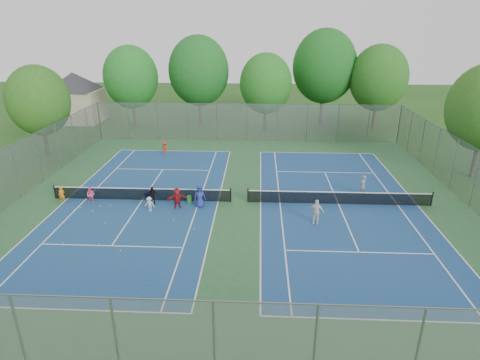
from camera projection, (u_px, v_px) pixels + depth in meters
The scene contains 40 objects.
ground at pixel (239, 202), 28.56m from camera, with size 120.00×120.00×0.00m, color #234D18.
court_pad at pixel (239, 202), 28.56m from camera, with size 32.00×32.00×0.01m, color #2A5A32.
court_left at pixel (142, 200), 28.87m from camera, with size 10.97×23.77×0.01m, color navy.
court_right at pixel (338, 204), 28.24m from camera, with size 10.97×23.77×0.01m, color navy.
net_left at pixel (142, 194), 28.71m from camera, with size 12.87×0.10×0.91m, color black.
net_right at pixel (339, 198), 28.08m from camera, with size 12.87×0.10×0.91m, color black.
fence_north at pixel (247, 123), 42.70m from camera, with size 32.00×0.10×4.00m, color gray.
fence_south at pixel (215, 352), 12.95m from camera, with size 32.00×0.10×4.00m, color gray.
fence_west at pixel (15, 172), 28.55m from camera, with size 32.00×0.10×4.00m, color gray.
fence_east at pixel (475, 180), 27.10m from camera, with size 32.00×0.10×4.00m, color gray.
house at pixel (74, 88), 50.32m from camera, with size 11.03×11.03×7.30m.
tree_nw at pixel (131, 77), 47.48m from camera, with size 6.40×6.40×9.58m.
tree_nl at pixel (199, 71), 47.81m from camera, with size 7.20×7.20×10.69m.
tree_nc at pixel (266, 84), 46.01m from camera, with size 6.00×6.00×8.85m.
tree_nr at pixel (324, 66), 47.88m from camera, with size 7.60×7.60×11.42m.
tree_ne at pixel (379, 78), 46.15m from camera, with size 6.60×6.60×9.77m.
tree_side_w at pixel (38, 101), 36.79m from camera, with size 5.60×5.60×8.47m.
ball_crate at pixel (148, 194), 29.47m from camera, with size 0.40×0.40×0.34m, color #1836BB.
ball_hopper at pixel (189, 200), 28.26m from camera, with size 0.30×0.30×0.58m, color #248626.
student_a at pixel (62, 195), 28.35m from camera, with size 0.42×0.28×1.16m, color orange.
student_b at pixel (91, 195), 28.26m from camera, with size 0.58×0.45×1.19m, color #F05D8B.
student_c at pixel (150, 204), 26.99m from camera, with size 0.68×0.39×1.05m, color silver.
student_d at pixel (152, 195), 28.03m from camera, with size 0.77×0.32×1.32m, color black.
student_e at pixel (200, 196), 27.49m from camera, with size 0.79×0.51×1.61m, color navy.
student_f at pixel (177, 198), 27.36m from camera, with size 1.37×0.44×1.48m, color maroon.
child_far_baseline at pixel (165, 148), 38.62m from camera, with size 0.84×0.48×1.30m, color red.
instructor at pixel (363, 186), 29.34m from camera, with size 0.58×0.38×1.59m, color gray.
teen_court_b at pixel (316, 212), 25.23m from camera, with size 0.97×0.40×1.65m, color silver.
tennis_ball_0 at pixel (100, 207), 27.77m from camera, with size 0.07×0.07×0.07m, color #D3DF33.
tennis_ball_1 at pixel (110, 205), 27.95m from camera, with size 0.07×0.07×0.07m, color #E3F138.
tennis_ball_2 at pixel (63, 243), 23.17m from camera, with size 0.07×0.07×0.07m, color #ADD431.
tennis_ball_3 at pixel (194, 229), 24.74m from camera, with size 0.07×0.07×0.07m, color yellow.
tennis_ball_4 at pixel (129, 223), 25.54m from camera, with size 0.07×0.07×0.07m, color #D5F138.
tennis_ball_5 at pixel (74, 210), 27.28m from camera, with size 0.07×0.07×0.07m, color #C3DE33.
tennis_ball_6 at pixel (120, 251), 22.38m from camera, with size 0.07×0.07×0.07m, color #DEED37.
tennis_ball_7 at pixel (105, 224), 25.44m from camera, with size 0.07×0.07×0.07m, color #C2D932.
tennis_ball_8 at pixel (93, 211), 27.12m from camera, with size 0.07×0.07×0.07m, color #A6C22D.
tennis_ball_9 at pixel (81, 208), 27.59m from camera, with size 0.07×0.07×0.07m, color #C4E034.
tennis_ball_10 at pixel (99, 245), 23.00m from camera, with size 0.07×0.07×0.07m, color gold.
tennis_ball_11 at pixel (174, 220), 25.89m from camera, with size 0.07×0.07×0.07m, color #BEE735.
Camera 1 is at (1.31, -25.97, 11.92)m, focal length 30.00 mm.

